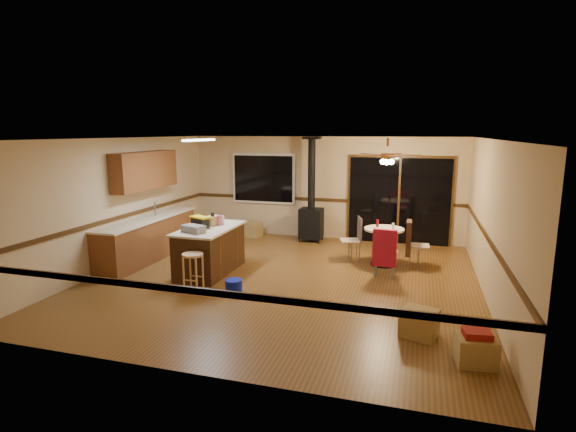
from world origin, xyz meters
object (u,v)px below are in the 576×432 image
at_px(kitchen_island, 210,250).
at_px(chair_right, 410,238).
at_px(chair_near, 385,248).
at_px(wood_stove, 311,212).
at_px(toolbox_grey, 193,229).
at_px(box_corner_a, 476,350).
at_px(box_corner_b, 419,323).
at_px(chair_left, 356,234).
at_px(blue_bucket, 234,287).
at_px(bar_stool, 193,272).
at_px(box_under_window, 252,229).
at_px(dining_table, 384,240).
at_px(toolbox_black, 200,223).

xyz_separation_m(kitchen_island, chair_right, (3.73, 1.49, 0.14)).
bearing_deg(kitchen_island, chair_near, 9.53).
height_order(kitchen_island, chair_near, chair_near).
xyz_separation_m(kitchen_island, wood_stove, (1.30, 3.05, 0.28)).
xyz_separation_m(toolbox_grey, box_corner_a, (4.69, -1.87, -0.79)).
xyz_separation_m(chair_near, box_corner_b, (0.65, -2.32, -0.41)).
bearing_deg(chair_right, chair_left, 175.69).
distance_m(kitchen_island, blue_bucket, 1.37).
bearing_deg(toolbox_grey, chair_right, 27.09).
relative_size(chair_right, box_corner_a, 1.55).
relative_size(bar_stool, box_under_window, 1.41).
distance_m(bar_stool, chair_left, 3.57).
bearing_deg(box_corner_b, dining_table, 102.92).
height_order(kitchen_island, blue_bucket, kitchen_island).
bearing_deg(box_corner_a, blue_bucket, 159.59).
distance_m(toolbox_black, chair_near, 3.54).
height_order(toolbox_grey, blue_bucket, toolbox_grey).
height_order(dining_table, chair_left, chair_left).
height_order(dining_table, box_corner_a, dining_table).
bearing_deg(box_corner_a, toolbox_black, 154.45).
bearing_deg(box_under_window, dining_table, -25.17).
bearing_deg(toolbox_grey, dining_table, 29.99).
distance_m(chair_left, box_corner_a, 4.41).
bearing_deg(box_under_window, blue_bucket, -73.20).
xyz_separation_m(bar_stool, box_under_window, (-0.50, 4.13, -0.14)).
xyz_separation_m(chair_left, box_under_window, (-2.94, 1.53, -0.40)).
distance_m(kitchen_island, toolbox_grey, 0.70).
height_order(kitchen_island, box_corner_a, kitchen_island).
distance_m(blue_bucket, box_corner_b, 3.15).
bearing_deg(chair_right, toolbox_black, -158.19).
bearing_deg(box_corner_b, chair_left, 111.80).
distance_m(blue_bucket, chair_left, 3.10).
distance_m(wood_stove, box_under_window, 1.71).
bearing_deg(dining_table, wood_stove, 139.93).
height_order(toolbox_black, chair_right, toolbox_black).
distance_m(bar_stool, chair_near, 3.51).
bearing_deg(kitchen_island, toolbox_black, -155.33).
xyz_separation_m(box_under_window, box_corner_b, (4.27, -4.87, -0.00)).
bearing_deg(box_corner_b, box_under_window, 131.29).
xyz_separation_m(toolbox_grey, chair_near, (3.39, 1.03, -0.37)).
relative_size(dining_table, box_corner_b, 1.76).
xyz_separation_m(kitchen_island, dining_table, (3.22, 1.44, 0.07)).
bearing_deg(kitchen_island, box_corner_a, -27.00).
xyz_separation_m(dining_table, chair_right, (0.52, 0.05, 0.07)).
xyz_separation_m(toolbox_black, dining_table, (3.37, 1.51, -0.47)).
bearing_deg(chair_near, box_corner_b, -74.39).
height_order(wood_stove, toolbox_black, wood_stove).
height_order(wood_stove, chair_near, wood_stove).
height_order(toolbox_grey, box_corner_a, toolbox_grey).
bearing_deg(chair_left, wood_stove, 131.67).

